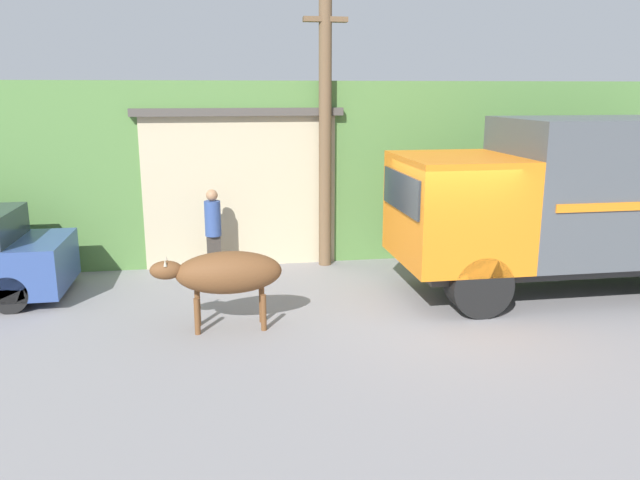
{
  "coord_description": "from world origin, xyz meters",
  "views": [
    {
      "loc": [
        -3.55,
        -9.81,
        3.72
      ],
      "look_at": [
        -1.89,
        0.16,
        1.29
      ],
      "focal_mm": 35.0,
      "sensor_mm": 36.0,
      "label": 1
    }
  ],
  "objects": [
    {
      "name": "ground_plane",
      "position": [
        0.0,
        0.0,
        0.0
      ],
      "size": [
        60.0,
        60.0,
        0.0
      ],
      "primitive_type": "plane",
      "color": "gray"
    },
    {
      "name": "hillside_embankment",
      "position": [
        0.0,
        6.86,
        1.96
      ],
      "size": [
        32.0,
        6.88,
        3.92
      ],
      "color": "#568442",
      "rests_on": "ground_plane"
    },
    {
      "name": "building_backdrop",
      "position": [
        -3.06,
        4.59,
        1.7
      ],
      "size": [
        4.37,
        2.7,
        3.37
      ],
      "color": "#C6B793",
      "rests_on": "ground_plane"
    },
    {
      "name": "cargo_truck",
      "position": [
        3.14,
        0.58,
        1.79
      ],
      "size": [
        6.71,
        2.45,
        3.24
      ],
      "rotation": [
        0.0,
        0.0,
        -0.04
      ],
      "color": "#2D2D2D",
      "rests_on": "ground_plane"
    },
    {
      "name": "brown_cow",
      "position": [
        -3.47,
        -0.28,
        0.92
      ],
      "size": [
        2.05,
        0.68,
        1.27
      ],
      "rotation": [
        0.0,
        0.0,
        0.21
      ],
      "color": "brown",
      "rests_on": "ground_plane"
    },
    {
      "name": "pedestrian_on_hill",
      "position": [
        -3.67,
        2.81,
        0.99
      ],
      "size": [
        0.35,
        0.35,
        1.78
      ],
      "rotation": [
        0.0,
        0.0,
        3.21
      ],
      "color": "#38332D",
      "rests_on": "ground_plane"
    },
    {
      "name": "utility_pole",
      "position": [
        -1.28,
        3.18,
        3.0
      ],
      "size": [
        0.9,
        0.27,
        5.8
      ],
      "color": "brown",
      "rests_on": "ground_plane"
    }
  ]
}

